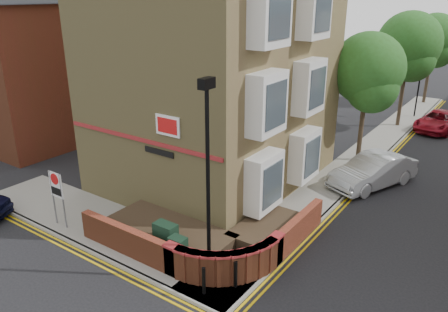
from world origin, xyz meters
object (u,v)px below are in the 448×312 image
(lamppost, at_px, (208,183))
(utility_cabinet_large, at_px, (166,239))
(silver_car_near, at_px, (373,171))
(zone_sign, at_px, (57,189))

(lamppost, xyz_separation_m, utility_cabinet_large, (-1.90, 0.10, -2.62))
(lamppost, relative_size, utility_cabinet_large, 5.25)
(silver_car_near, bearing_deg, zone_sign, -106.20)
(lamppost, height_order, utility_cabinet_large, lamppost)
(utility_cabinet_large, bearing_deg, lamppost, -3.01)
(lamppost, height_order, zone_sign, lamppost)
(silver_car_near, bearing_deg, lamppost, -78.84)
(zone_sign, height_order, silver_car_near, zone_sign)
(utility_cabinet_large, distance_m, silver_car_near, 10.71)
(silver_car_near, bearing_deg, utility_cabinet_large, -88.97)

